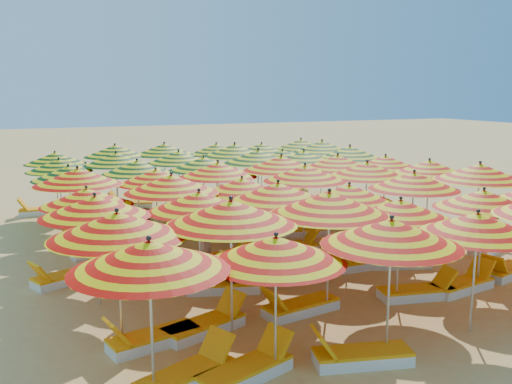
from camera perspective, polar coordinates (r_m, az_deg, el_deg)
ground at (r=17.50m, az=0.66°, el=-5.43°), size 120.00×120.00×0.00m
umbrella_0 at (r=8.67m, az=-10.62°, el=-6.29°), size 2.52×2.52×2.59m
umbrella_1 at (r=9.27m, az=2.01°, el=-5.78°), size 2.74×2.74×2.45m
umbrella_2 at (r=10.11m, az=13.37°, el=-3.96°), size 2.99×2.99×2.60m
umbrella_3 at (r=11.68m, az=21.26°, el=-3.03°), size 2.77×2.77×2.48m
umbrella_6 at (r=10.47m, az=-13.70°, el=-3.26°), size 2.54×2.54×2.65m
umbrella_7 at (r=10.90m, az=-2.52°, el=-2.08°), size 3.00×3.00×2.72m
umbrella_8 at (r=11.95m, az=7.33°, el=-1.15°), size 2.91×2.91×2.70m
umbrella_9 at (r=12.87m, az=14.23°, el=-1.69°), size 2.86×2.86×2.42m
umbrella_10 at (r=14.44m, az=21.80°, el=-0.68°), size 2.86×2.86×2.47m
umbrella_12 at (r=12.76m, az=-15.80°, el=-1.38°), size 2.88×2.88×2.54m
umbrella_13 at (r=12.97m, az=-5.72°, el=-0.95°), size 2.61×2.61×2.52m
umbrella_14 at (r=13.65m, az=2.22°, el=-0.02°), size 3.24×3.24×2.61m
umbrella_15 at (r=14.82m, az=9.29°, el=-0.09°), size 2.91×2.91×2.39m
umbrella_16 at (r=15.93m, az=15.51°, el=1.08°), size 3.24×3.24×2.60m
umbrella_17 at (r=17.40m, az=21.47°, el=1.86°), size 3.15×3.15×2.73m
umbrella_18 at (r=14.58m, az=-16.58°, el=-0.49°), size 2.81×2.81×2.41m
umbrella_19 at (r=14.89m, az=-8.46°, el=0.82°), size 2.65×2.65×2.63m
umbrella_20 at (r=15.52m, az=-1.42°, el=0.60°), size 2.56×2.56×2.42m
umbrella_21 at (r=16.69m, az=4.90°, el=1.88°), size 3.23×3.23×2.62m
umbrella_22 at (r=17.69m, az=11.04°, el=2.21°), size 3.15×3.15×2.63m
umbrella_23 at (r=19.01m, az=16.93°, el=2.37°), size 2.71×2.71×2.58m
umbrella_24 at (r=16.69m, az=-17.40°, el=1.46°), size 3.14×3.14×2.63m
umbrella_25 at (r=17.24m, az=-9.99°, el=1.51°), size 2.52×2.52×2.45m
umbrella_26 at (r=17.69m, az=-3.82°, el=2.25°), size 2.59×2.59×2.58m
umbrella_27 at (r=18.29m, az=2.55°, el=2.88°), size 2.97×2.97×2.71m
umbrella_28 at (r=19.55m, az=8.16°, el=3.00°), size 3.16×3.16×2.61m
umbrella_29 at (r=20.70m, az=12.81°, el=2.95°), size 2.56×2.56×2.49m
umbrella_30 at (r=18.71m, az=-18.25°, el=1.81°), size 2.74×2.74×2.44m
umbrella_31 at (r=19.20m, az=-11.81°, el=2.43°), size 2.77×2.77×2.49m
umbrella_32 at (r=19.49m, az=-5.27°, el=2.84°), size 2.99×2.99×2.54m
umbrella_33 at (r=20.31m, az=0.22°, el=3.57°), size 3.22×3.22×2.70m
umbrella_34 at (r=21.09m, az=4.80°, el=3.50°), size 2.97×2.97×2.58m
umbrella_35 at (r=22.31m, az=9.36°, el=3.94°), size 2.56×2.56×2.65m
umbrella_36 at (r=20.90m, az=-19.10°, el=2.52°), size 2.85×2.85×2.42m
umbrella_37 at (r=21.28m, az=-13.81°, el=3.23°), size 2.76×2.76×2.55m
umbrella_38 at (r=21.49m, az=-7.75°, el=3.47°), size 2.57×2.57×2.54m
umbrella_39 at (r=22.19m, az=-2.14°, el=4.19°), size 2.96×2.96×2.72m
umbrella_40 at (r=23.06m, az=2.68°, el=3.69°), size 2.55×2.55×2.39m
umbrella_41 at (r=23.97m, az=6.61°, el=4.53°), size 3.22×3.22×2.70m
umbrella_42 at (r=22.93m, az=-19.46°, el=3.21°), size 2.42×2.42×2.45m
umbrella_43 at (r=23.36m, az=-13.92°, el=4.01°), size 3.01×3.01×2.63m
umbrella_44 at (r=23.51m, az=-9.15°, el=4.23°), size 2.78×2.78×2.64m
umbrella_45 at (r=24.23m, az=-3.99°, el=4.29°), size 2.72×2.72×2.54m
umbrella_46 at (r=25.16m, az=0.56°, el=4.38°), size 2.64×2.64×2.46m
umbrella_47 at (r=25.93m, az=4.52°, el=4.78°), size 3.12×3.12×2.59m
lounger_0 at (r=9.77m, az=-6.87°, el=-17.71°), size 1.82×1.22×0.69m
lounger_1 at (r=9.85m, az=-0.90°, el=-17.39°), size 1.83×1.12×0.69m
lounger_2 at (r=10.46m, az=10.35°, el=-15.82°), size 1.82×0.98×0.69m
lounger_3 at (r=11.11m, az=-10.43°, el=-14.23°), size 1.82×0.93×0.69m
lounger_4 at (r=11.54m, az=-5.05°, el=-13.13°), size 1.83×1.13×0.69m
lounger_5 at (r=12.42m, az=4.34°, el=-11.38°), size 1.81×0.86×0.69m
lounger_6 at (r=13.75m, az=15.91°, el=-9.58°), size 1.81×0.92×0.69m
lounger_7 at (r=14.56m, az=19.99°, el=-8.70°), size 1.81×0.87×0.69m
lounger_8 at (r=16.07m, az=23.77°, el=-7.18°), size 1.83×1.04×0.69m
lounger_9 at (r=13.66m, az=-3.50°, el=-9.33°), size 1.83×1.09×0.69m
lounger_10 at (r=14.19m, az=-0.10°, el=-8.56°), size 1.82×1.01×0.69m
lounger_11 at (r=15.60m, az=10.52°, el=-6.98°), size 1.74×0.61×0.69m
lounger_12 at (r=15.90m, az=13.87°, el=-6.78°), size 1.83×1.11×0.69m
lounger_13 at (r=18.26m, az=22.32°, el=-5.05°), size 1.82×1.21×0.69m
lounger_14 at (r=14.97m, az=-18.46°, el=-8.08°), size 1.82×1.21×0.69m
lounger_15 at (r=15.84m, az=-3.16°, el=-6.55°), size 1.79×0.79×0.69m
lounger_16 at (r=16.87m, az=3.37°, el=-5.51°), size 1.81×0.88×0.69m
lounger_17 at (r=17.80m, az=9.55°, el=-4.80°), size 1.75×0.65×0.69m
lounger_18 at (r=19.02m, az=15.59°, el=-4.06°), size 1.82×1.21×0.69m
lounger_19 at (r=17.10m, az=-15.30°, el=-5.65°), size 1.81×0.88×0.69m
lounger_20 at (r=18.26m, az=-2.23°, el=-4.28°), size 1.82×1.01×0.69m
lounger_21 at (r=18.72m, az=4.19°, el=-3.93°), size 1.82×0.95×0.69m
lounger_22 at (r=21.43m, az=13.51°, el=-2.38°), size 1.82×1.25×0.69m
lounger_23 at (r=19.19m, az=-16.44°, el=-3.98°), size 1.82×0.97×0.69m
lounger_24 at (r=20.08m, az=-3.86°, el=-2.96°), size 1.83×1.15×0.69m
lounger_25 at (r=22.37m, az=7.84°, el=-1.67°), size 1.80×0.85×0.69m
lounger_26 at (r=21.30m, az=-15.05°, el=-2.53°), size 1.74×0.59×0.69m
lounger_27 at (r=22.46m, az=-3.39°, el=-1.54°), size 1.78×0.73×0.69m
lounger_28 at (r=23.28m, az=-20.65°, el=-1.77°), size 1.78×0.74×0.69m
lounger_29 at (r=23.66m, az=-12.44°, el=-1.16°), size 1.83×1.14×0.69m
lounger_30 at (r=24.26m, az=-4.95°, el=-0.68°), size 1.78×0.76×0.69m
lounger_31 at (r=26.06m, az=3.40°, el=0.09°), size 1.83×1.11×0.69m
beachgoer_a at (r=15.26m, az=-5.03°, el=-4.93°), size 0.63×0.63×1.48m
beachgoer_b at (r=17.22m, az=-10.97°, el=-3.65°), size 0.79×0.80×1.30m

